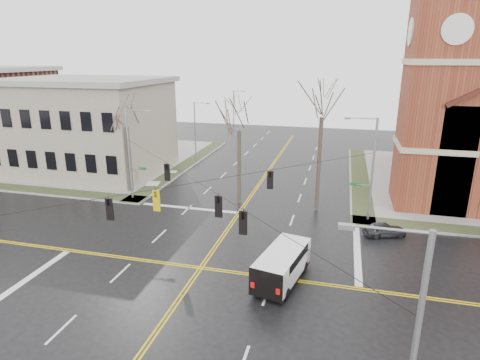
% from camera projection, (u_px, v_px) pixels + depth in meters
% --- Properties ---
extents(ground, '(120.00, 120.00, 0.00)m').
position_uv_depth(ground, '(201.00, 268.00, 27.59)').
color(ground, black).
rests_on(ground, ground).
extents(sidewalks, '(80.00, 80.00, 0.17)m').
position_uv_depth(sidewalks, '(201.00, 267.00, 27.57)').
color(sidewalks, gray).
rests_on(sidewalks, ground).
extents(road_markings, '(100.00, 100.00, 0.01)m').
position_uv_depth(road_markings, '(201.00, 268.00, 27.59)').
color(road_markings, gold).
rests_on(road_markings, ground).
extents(civic_building_a, '(18.00, 14.00, 11.00)m').
position_uv_depth(civic_building_a, '(87.00, 128.00, 49.73)').
color(civic_building_a, gray).
rests_on(civic_building_a, ground).
extents(signal_pole_ne, '(2.75, 0.22, 9.00)m').
position_uv_depth(signal_pole_ne, '(371.00, 167.00, 34.07)').
color(signal_pole_ne, gray).
rests_on(signal_pole_ne, ground).
extents(signal_pole_nw, '(2.75, 0.22, 9.00)m').
position_uv_depth(signal_pole_nw, '(131.00, 152.00, 39.48)').
color(signal_pole_nw, gray).
rests_on(signal_pole_nw, ground).
extents(signal_pole_se, '(2.75, 0.22, 9.00)m').
position_uv_depth(signal_pole_se, '(408.00, 350.00, 12.79)').
color(signal_pole_se, gray).
rests_on(signal_pole_se, ground).
extents(span_wires, '(23.02, 23.02, 0.03)m').
position_uv_depth(span_wires, '(198.00, 182.00, 25.76)').
color(span_wires, black).
rests_on(span_wires, ground).
extents(traffic_signals, '(8.21, 8.26, 1.30)m').
position_uv_depth(traffic_signals, '(195.00, 196.00, 25.37)').
color(traffic_signals, black).
rests_on(traffic_signals, ground).
extents(streetlight_north_a, '(2.30, 0.20, 8.00)m').
position_uv_depth(streetlight_north_a, '(196.00, 129.00, 54.73)').
color(streetlight_north_a, gray).
rests_on(streetlight_north_a, ground).
extents(streetlight_north_b, '(2.30, 0.20, 8.00)m').
position_uv_depth(streetlight_north_b, '(234.00, 111.00, 73.23)').
color(streetlight_north_b, gray).
rests_on(streetlight_north_b, ground).
extents(cargo_van, '(3.24, 5.84, 2.10)m').
position_uv_depth(cargo_van, '(283.00, 262.00, 25.81)').
color(cargo_van, white).
rests_on(cargo_van, ground).
extents(parked_car_a, '(3.64, 2.40, 1.15)m').
position_uv_depth(parked_car_a, '(384.00, 229.00, 32.33)').
color(parked_car_a, black).
rests_on(parked_car_a, ground).
extents(tree_nw_far, '(4.00, 4.00, 10.30)m').
position_uv_depth(tree_nw_far, '(126.00, 123.00, 40.89)').
color(tree_nw_far, '#3A2F25').
rests_on(tree_nw_far, ground).
extents(tree_nw_near, '(4.00, 4.00, 10.56)m').
position_uv_depth(tree_nw_near, '(239.00, 126.00, 37.83)').
color(tree_nw_near, '#3A2F25').
rests_on(tree_nw_near, ground).
extents(tree_ne, '(4.00, 4.00, 12.96)m').
position_uv_depth(tree_ne, '(322.00, 111.00, 35.29)').
color(tree_ne, '#3A2F25').
rests_on(tree_ne, ground).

